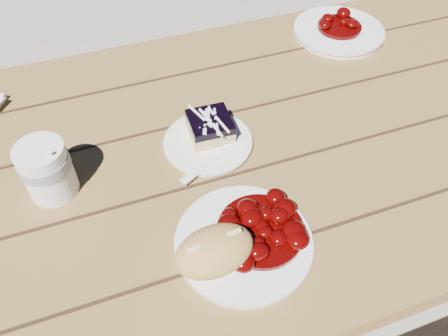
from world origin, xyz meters
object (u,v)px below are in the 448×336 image
object	(u,v)px
dessert_plate	(208,143)
coffee_cup	(47,170)
bread_roll	(214,251)
main_plate	(244,243)
picnic_table	(157,214)
blueberry_cake	(210,126)
second_plate	(338,32)

from	to	relation	value
dessert_plate	coffee_cup	distance (m)	0.29
bread_roll	main_plate	bearing A→B (deg)	19.98
picnic_table	blueberry_cake	bearing A→B (deg)	9.97
dessert_plate	blueberry_cake	distance (m)	0.03
picnic_table	dessert_plate	distance (m)	0.21
dessert_plate	blueberry_cake	xyz separation A→B (m)	(0.01, 0.02, 0.03)
main_plate	picnic_table	bearing A→B (deg)	115.12
dessert_plate	blueberry_cake	bearing A→B (deg)	56.31
main_plate	bread_roll	size ratio (longest dim) A/B	1.75
blueberry_cake	main_plate	bearing A→B (deg)	-93.70
main_plate	blueberry_cake	distance (m)	0.25
main_plate	blueberry_cake	xyz separation A→B (m)	(0.03, 0.25, 0.02)
picnic_table	coffee_cup	size ratio (longest dim) A/B	19.38
blueberry_cake	coffee_cup	distance (m)	0.30
picnic_table	main_plate	distance (m)	0.30
main_plate	coffee_cup	distance (m)	0.35
blueberry_cake	coffee_cup	xyz separation A→B (m)	(-0.30, -0.03, 0.02)
bread_roll	dessert_plate	xyz separation A→B (m)	(0.07, 0.25, -0.04)
bread_roll	coffee_cup	size ratio (longest dim) A/B	1.18
main_plate	second_plate	world-z (taller)	same
main_plate	dessert_plate	xyz separation A→B (m)	(0.02, 0.23, -0.00)
bread_roll	second_plate	size ratio (longest dim) A/B	0.56
second_plate	main_plate	bearing A→B (deg)	-132.52
main_plate	second_plate	distance (m)	0.66
picnic_table	dessert_plate	size ratio (longest dim) A/B	12.12
blueberry_cake	second_plate	bearing A→B (deg)	32.62
main_plate	bread_roll	distance (m)	0.07
coffee_cup	blueberry_cake	bearing A→B (deg)	5.34
main_plate	blueberry_cake	world-z (taller)	blueberry_cake
coffee_cup	second_plate	xyz separation A→B (m)	(0.72, 0.27, -0.04)
picnic_table	blueberry_cake	size ratio (longest dim) A/B	24.35
bread_roll	second_plate	distance (m)	0.72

